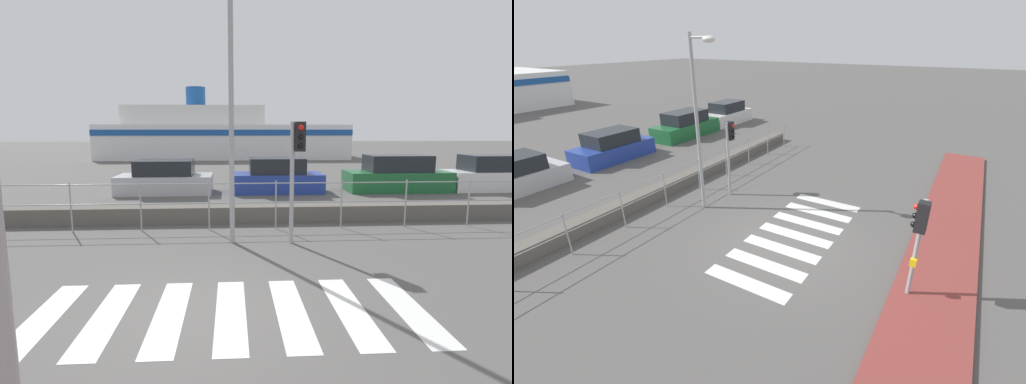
# 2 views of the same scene
# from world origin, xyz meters

# --- Properties ---
(ground_plane) EXTENTS (160.00, 160.00, 0.00)m
(ground_plane) POSITION_xyz_m (0.00, 0.00, 0.00)
(ground_plane) COLOR #565451
(crosswalk) EXTENTS (5.85, 2.40, 0.01)m
(crosswalk) POSITION_xyz_m (0.58, 0.00, 0.00)
(crosswalk) COLOR silver
(crosswalk) RESTS_ON ground_plane
(seawall) EXTENTS (20.08, 0.55, 0.48)m
(seawall) POSITION_xyz_m (0.00, 5.86, 0.24)
(seawall) COLOR #605B54
(seawall) RESTS_ON ground_plane
(harbor_fence) EXTENTS (18.11, 0.04, 1.32)m
(harbor_fence) POSITION_xyz_m (-0.00, 4.99, 0.86)
(harbor_fence) COLOR #9EA0A3
(harbor_fence) RESTS_ON ground_plane
(traffic_light_far) EXTENTS (0.34, 0.32, 2.87)m
(traffic_light_far) POSITION_xyz_m (2.13, 3.59, 2.11)
(traffic_light_far) COLOR #9EA0A3
(traffic_light_far) RESTS_ON ground_plane
(streetlamp) EXTENTS (0.32, 1.00, 5.83)m
(streetlamp) POSITION_xyz_m (0.62, 3.56, 3.62)
(streetlamp) COLOR #9EA0A3
(streetlamp) RESTS_ON ground_plane
(ferry_boat) EXTENTS (22.10, 8.65, 6.51)m
(ferry_boat) POSITION_xyz_m (-0.54, 32.79, 2.01)
(ferry_boat) COLOR white
(ferry_boat) RESTS_ON ground_plane
(parked_car_silver) EXTENTS (3.95, 1.87, 1.40)m
(parked_car_silver) POSITION_xyz_m (-2.19, 11.36, 0.60)
(parked_car_silver) COLOR #BCBCC1
(parked_car_silver) RESTS_ON ground_plane
(parked_car_blue) EXTENTS (3.89, 1.76, 1.47)m
(parked_car_blue) POSITION_xyz_m (2.55, 11.36, 0.63)
(parked_car_blue) COLOR #233D9E
(parked_car_blue) RESTS_ON ground_plane
(parked_car_green) EXTENTS (4.43, 1.75, 1.57)m
(parked_car_green) POSITION_xyz_m (7.84, 11.36, 0.67)
(parked_car_green) COLOR #1E6633
(parked_car_green) RESTS_ON ground_plane
(parked_car_white) EXTENTS (3.94, 1.73, 1.56)m
(parked_car_white) POSITION_xyz_m (12.12, 11.36, 0.66)
(parked_car_white) COLOR silver
(parked_car_white) RESTS_ON ground_plane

